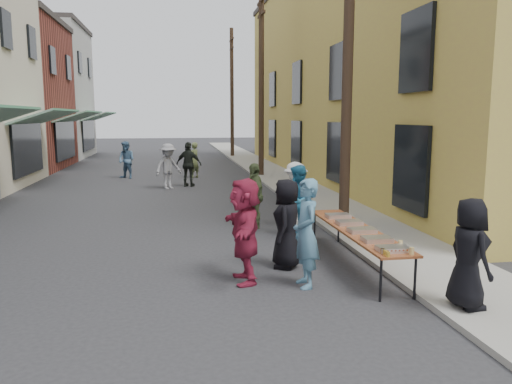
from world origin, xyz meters
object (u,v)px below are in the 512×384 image
object	(u,v)px
catering_tray_sausage	(393,249)
server	(469,253)
utility_pole_mid	(261,82)
guest_front_a	(287,224)
utility_pole_near	(348,49)
guest_front_c	(297,202)
utility_pole_far	(232,94)
serving_table	(356,231)

from	to	relation	value
catering_tray_sausage	server	world-z (taller)	server
utility_pole_mid	guest_front_a	distance (m)	15.19
utility_pole_near	utility_pole_mid	xyz separation A→B (m)	(0.00, 12.00, 0.00)
utility_pole_mid	server	world-z (taller)	utility_pole_mid
server	utility_pole_near	bearing A→B (deg)	-2.74
server	guest_front_c	bearing A→B (deg)	11.92
guest_front_a	utility_pole_far	bearing A→B (deg)	-164.76
serving_table	catering_tray_sausage	distance (m)	1.65
guest_front_c	guest_front_a	bearing A→B (deg)	1.13
utility_pole_near	serving_table	bearing A→B (deg)	-104.60
catering_tray_sausage	guest_front_a	bearing A→B (deg)	126.70
utility_pole_near	server	distance (m)	6.40
catering_tray_sausage	guest_front_a	xyz separation A→B (m)	(-1.35, 1.81, 0.08)
utility_pole_near	guest_front_a	xyz separation A→B (m)	(-2.07, -2.60, -3.63)
catering_tray_sausage	server	size ratio (longest dim) A/B	0.30
serving_table	guest_front_c	world-z (taller)	guest_front_c
serving_table	guest_front_c	size ratio (longest dim) A/B	2.26
server	utility_pole_far	bearing A→B (deg)	-3.18
utility_pole_mid	utility_pole_far	world-z (taller)	same
guest_front_c	utility_pole_near	bearing A→B (deg)	125.49
utility_pole_mid	serving_table	xyz separation A→B (m)	(-0.72, -14.77, -3.79)
utility_pole_near	guest_front_c	bearing A→B (deg)	-164.68
utility_pole_far	server	distance (m)	29.53
guest_front_a	server	xyz separation A→B (m)	(2.12, -2.71, 0.06)
utility_pole_mid	catering_tray_sausage	xyz separation A→B (m)	(-0.72, -16.42, -3.71)
utility_pole_mid	catering_tray_sausage	size ratio (longest dim) A/B	18.00
utility_pole_mid	guest_front_c	xyz separation A→B (m)	(-1.30, -12.35, -3.61)
serving_table	guest_front_a	size ratio (longest dim) A/B	2.31
utility_pole_mid	guest_front_a	bearing A→B (deg)	-98.07
utility_pole_far	catering_tray_sausage	size ratio (longest dim) A/B	18.00
utility_pole_far	guest_front_c	distance (m)	24.66
utility_pole_far	utility_pole_near	bearing A→B (deg)	-90.00
utility_pole_near	serving_table	distance (m)	4.74
utility_pole_near	utility_pole_far	bearing A→B (deg)	90.00
utility_pole_near	catering_tray_sausage	xyz separation A→B (m)	(-0.72, -4.42, -3.71)
serving_table	server	size ratio (longest dim) A/B	2.43
serving_table	guest_front_c	distance (m)	2.48
utility_pole_near	utility_pole_far	distance (m)	24.00
guest_front_c	server	world-z (taller)	guest_front_c
utility_pole_mid	serving_table	distance (m)	15.26
guest_front_a	server	distance (m)	3.44
utility_pole_near	utility_pole_far	xyz separation A→B (m)	(0.00, 24.00, 0.00)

